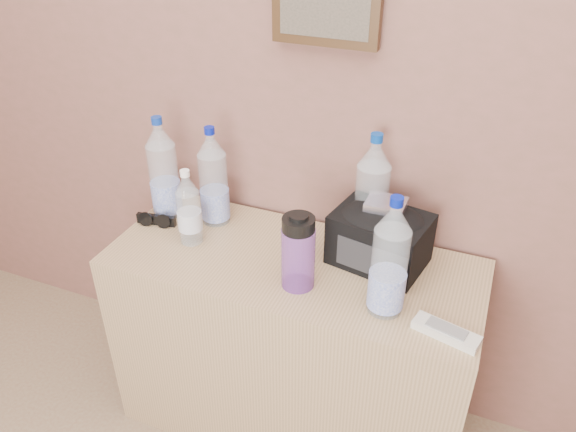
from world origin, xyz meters
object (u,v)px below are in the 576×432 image
at_px(ac_remote, 446,332).
at_px(toiletry_bag, 380,236).
at_px(pet_small, 189,211).
at_px(sunglasses, 156,220).
at_px(dresser, 292,346).
at_px(pet_large_b, 213,181).
at_px(pet_large_c, 371,198).
at_px(nalgene_bottle, 298,251).
at_px(pet_large_a, 164,173).
at_px(foil_packet, 386,204).
at_px(pet_large_d, 389,263).

relative_size(ac_remote, toiletry_bag, 0.64).
xyz_separation_m(pet_small, sunglasses, (-0.15, 0.04, -0.09)).
xyz_separation_m(dresser, ac_remote, (0.47, -0.14, 0.36)).
bearing_deg(pet_large_b, dresser, -19.81).
xyz_separation_m(pet_large_b, ac_remote, (0.79, -0.26, -0.14)).
height_order(pet_large_c, sunglasses, pet_large_c).
bearing_deg(dresser, pet_large_b, 160.19).
relative_size(nalgene_bottle, toiletry_bag, 0.87).
xyz_separation_m(nalgene_bottle, ac_remote, (0.42, -0.05, -0.10)).
height_order(pet_small, nalgene_bottle, pet_small).
xyz_separation_m(pet_large_a, toiletry_bag, (0.72, 0.00, -0.06)).
height_order(pet_large_b, nalgene_bottle, pet_large_b).
height_order(nalgene_bottle, foil_packet, nalgene_bottle).
height_order(pet_large_a, pet_small, pet_large_a).
bearing_deg(pet_large_d, nalgene_bottle, 178.00).
bearing_deg(pet_large_a, sunglasses, -88.64).
relative_size(pet_large_a, pet_large_b, 1.04).
relative_size(pet_large_c, foil_packet, 3.36).
bearing_deg(ac_remote, dresser, 176.78).
relative_size(pet_large_b, pet_large_c, 0.90).
xyz_separation_m(pet_large_d, toiletry_bag, (-0.07, 0.20, -0.06)).
bearing_deg(nalgene_bottle, ac_remote, -6.82).
bearing_deg(pet_large_c, sunglasses, -166.60).
xyz_separation_m(nalgene_bottle, toiletry_bag, (0.18, 0.19, -0.02)).
xyz_separation_m(pet_small, foil_packet, (0.57, 0.13, 0.08)).
relative_size(pet_large_c, nalgene_bottle, 1.60).
distance_m(pet_large_b, nalgene_bottle, 0.43).
bearing_deg(ac_remote, toiletry_bag, 148.40).
relative_size(pet_large_a, foil_packet, 3.16).
bearing_deg(dresser, foil_packet, 24.62).
bearing_deg(foil_packet, toiletry_bag, -109.42).
distance_m(pet_large_a, nalgene_bottle, 0.57).
relative_size(toiletry_bag, foil_packet, 2.41).
height_order(pet_large_b, pet_small, pet_large_b).
height_order(dresser, pet_large_d, pet_large_d).
relative_size(dresser, nalgene_bottle, 4.88).
relative_size(pet_large_c, sunglasses, 2.80).
bearing_deg(sunglasses, nalgene_bottle, -21.50).
height_order(pet_large_b, sunglasses, pet_large_b).
bearing_deg(toiletry_bag, ac_remote, -34.65).
height_order(pet_large_c, pet_small, pet_large_c).
bearing_deg(pet_large_d, sunglasses, 171.24).
xyz_separation_m(pet_large_d, ac_remote, (0.17, -0.04, -0.14)).
bearing_deg(pet_small, foil_packet, 12.65).
bearing_deg(pet_small, pet_large_d, -7.51).
distance_m(pet_large_a, sunglasses, 0.15).
bearing_deg(pet_large_d, toiletry_bag, 109.18).
height_order(ac_remote, foil_packet, foil_packet).
height_order(pet_large_d, foil_packet, pet_large_d).
bearing_deg(ac_remote, pet_large_d, -180.00).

